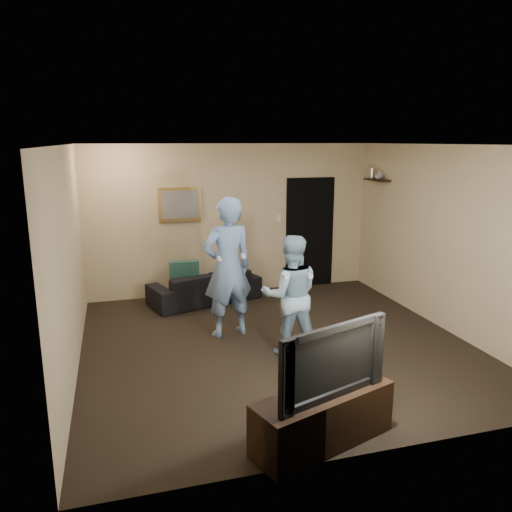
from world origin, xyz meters
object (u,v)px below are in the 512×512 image
object	(u,v)px
wii_player_left	(228,268)
wii_player_right	(291,295)
sofa	(205,286)
television	(325,358)
tv_console	(323,418)

from	to	relation	value
wii_player_left	wii_player_right	xyz separation A→B (m)	(0.62, -0.80, -0.20)
wii_player_left	sofa	bearing A→B (deg)	92.00
sofa	television	xyz separation A→B (m)	(0.29, -4.27, 0.55)
wii_player_right	sofa	bearing A→B (deg)	106.14
television	tv_console	bearing A→B (deg)	0.00
wii_player_left	wii_player_right	distance (m)	1.03
sofa	wii_player_left	distance (m)	1.68
wii_player_right	television	bearing A→B (deg)	-101.15
sofa	tv_console	xyz separation A→B (m)	(0.29, -4.27, -0.02)
sofa	wii_player_left	world-z (taller)	wii_player_left
sofa	wii_player_right	size ratio (longest dim) A/B	1.20
television	sofa	bearing A→B (deg)	75.03
sofa	television	world-z (taller)	television
television	wii_player_left	size ratio (longest dim) A/B	0.60
wii_player_right	wii_player_left	bearing A→B (deg)	127.79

